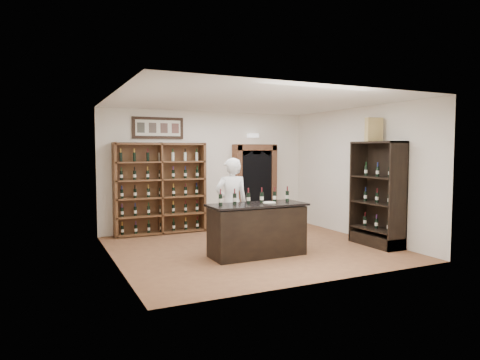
% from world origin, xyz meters
% --- Properties ---
extents(floor, '(5.50, 5.50, 0.00)m').
position_xyz_m(floor, '(0.00, 0.00, 0.00)').
color(floor, brown).
rests_on(floor, ground).
extents(ceiling, '(5.50, 5.50, 0.00)m').
position_xyz_m(ceiling, '(0.00, 0.00, 3.00)').
color(ceiling, white).
rests_on(ceiling, wall_back).
extents(wall_back, '(5.50, 0.04, 3.00)m').
position_xyz_m(wall_back, '(0.00, 2.50, 1.50)').
color(wall_back, silver).
rests_on(wall_back, ground).
extents(wall_left, '(0.04, 5.00, 3.00)m').
position_xyz_m(wall_left, '(-2.75, 0.00, 1.50)').
color(wall_left, silver).
rests_on(wall_left, ground).
extents(wall_right, '(0.04, 5.00, 3.00)m').
position_xyz_m(wall_right, '(2.75, 0.00, 1.50)').
color(wall_right, silver).
rests_on(wall_right, ground).
extents(wine_shelf, '(2.20, 0.38, 2.20)m').
position_xyz_m(wine_shelf, '(-1.30, 2.33, 1.10)').
color(wine_shelf, brown).
rests_on(wine_shelf, ground).
extents(framed_picture, '(1.25, 0.04, 0.52)m').
position_xyz_m(framed_picture, '(-1.30, 2.47, 2.55)').
color(framed_picture, black).
rests_on(framed_picture, wall_back).
extents(arched_doorway, '(1.17, 0.35, 2.17)m').
position_xyz_m(arched_doorway, '(1.25, 2.33, 1.14)').
color(arched_doorway, black).
rests_on(arched_doorway, ground).
extents(emergency_light, '(0.30, 0.10, 0.10)m').
position_xyz_m(emergency_light, '(1.25, 2.42, 2.40)').
color(emergency_light, white).
rests_on(emergency_light, wall_back).
extents(tasting_counter, '(1.88, 0.78, 1.00)m').
position_xyz_m(tasting_counter, '(-0.20, -0.60, 0.49)').
color(tasting_counter, black).
rests_on(tasting_counter, ground).
extents(counter_bottle_0, '(0.07, 0.07, 0.30)m').
position_xyz_m(counter_bottle_0, '(-0.92, -0.51, 1.11)').
color(counter_bottle_0, black).
rests_on(counter_bottle_0, tasting_counter).
extents(counter_bottle_1, '(0.07, 0.07, 0.30)m').
position_xyz_m(counter_bottle_1, '(-0.63, -0.51, 1.11)').
color(counter_bottle_1, black).
rests_on(counter_bottle_1, tasting_counter).
extents(counter_bottle_2, '(0.07, 0.07, 0.30)m').
position_xyz_m(counter_bottle_2, '(-0.34, -0.51, 1.11)').
color(counter_bottle_2, black).
rests_on(counter_bottle_2, tasting_counter).
extents(counter_bottle_3, '(0.07, 0.07, 0.30)m').
position_xyz_m(counter_bottle_3, '(-0.06, -0.51, 1.11)').
color(counter_bottle_3, black).
rests_on(counter_bottle_3, tasting_counter).
extents(counter_bottle_4, '(0.07, 0.07, 0.30)m').
position_xyz_m(counter_bottle_4, '(0.23, -0.51, 1.11)').
color(counter_bottle_4, black).
rests_on(counter_bottle_4, tasting_counter).
extents(counter_bottle_5, '(0.07, 0.07, 0.30)m').
position_xyz_m(counter_bottle_5, '(0.52, -0.51, 1.11)').
color(counter_bottle_5, black).
rests_on(counter_bottle_5, tasting_counter).
extents(side_cabinet, '(0.48, 1.20, 2.20)m').
position_xyz_m(side_cabinet, '(2.52, -0.90, 0.75)').
color(side_cabinet, black).
rests_on(side_cabinet, ground).
extents(shopkeeper, '(0.74, 0.55, 1.86)m').
position_xyz_m(shopkeeper, '(-0.41, 0.14, 0.93)').
color(shopkeeper, white).
rests_on(shopkeeper, ground).
extents(plate, '(0.25, 0.25, 0.02)m').
position_xyz_m(plate, '(0.05, -0.62, 1.01)').
color(plate, beige).
rests_on(plate, tasting_counter).
extents(wine_crate, '(0.38, 0.21, 0.50)m').
position_xyz_m(wine_crate, '(2.49, -0.76, 2.45)').
color(wine_crate, tan).
rests_on(wine_crate, side_cabinet).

